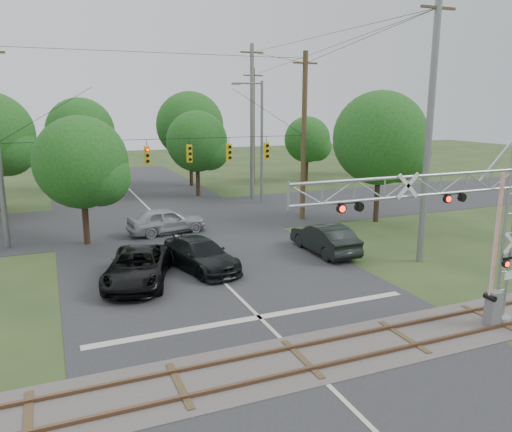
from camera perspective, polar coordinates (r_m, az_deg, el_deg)
name	(u,v)px	position (r m, az deg, el deg)	size (l,w,h in m)	color
ground	(335,393)	(15.15, 9.03, -19.31)	(160.00, 160.00, 0.00)	#263C1B
road_main	(221,280)	(23.38, -3.97, -7.34)	(14.00, 90.00, 0.02)	#2A2A2D
road_cross	(159,218)	(36.42, -11.07, -0.26)	(90.00, 12.00, 0.02)	#2A2A2D
railroad_track	(302,359)	(16.63, 5.30, -15.98)	(90.00, 3.20, 0.17)	#49433F
crossing_gantry	(452,225)	(18.00, 21.46, -0.98)	(9.34, 0.83, 6.53)	gray
traffic_signal_span	(182,143)	(31.92, -8.41, 8.22)	(19.34, 0.36, 11.50)	slate
pickup_black	(138,267)	(23.39, -13.39, -5.66)	(2.59, 5.62, 1.56)	black
car_dark	(201,255)	(24.78, -6.35, -4.41)	(2.11, 5.20, 1.51)	black
sedan_silver	(167,221)	(31.96, -10.19, -0.51)	(1.96, 4.87, 1.66)	#96979D
suv_dark	(324,238)	(27.61, 7.83, -2.54)	(1.73, 4.97, 1.64)	black
streetlight	(260,136)	(40.68, 0.41, 9.12)	(2.62, 0.27, 9.83)	slate
utility_poles	(191,131)	(34.46, -7.41, 9.62)	(25.61, 27.36, 13.10)	#493922
treeline	(118,135)	(43.88, -15.52, 8.90)	(58.89, 29.63, 9.61)	#342217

